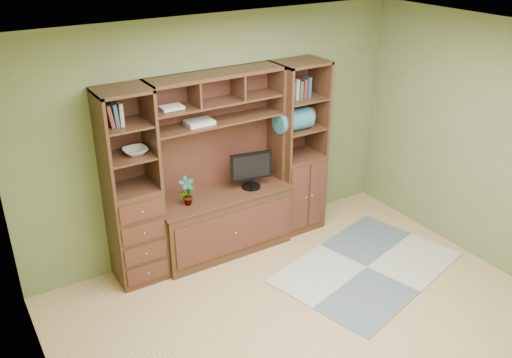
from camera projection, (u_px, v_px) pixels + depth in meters
room at (335, 211)px, 4.39m from camera, size 4.60×4.10×2.64m
center_hutch at (223, 169)px, 5.79m from camera, size 1.54×0.53×2.05m
left_tower at (132, 189)px, 5.34m from camera, size 0.50×0.45×2.05m
right_tower at (298, 148)px, 6.31m from camera, size 0.55×0.45×2.05m
rug at (367, 267)px, 5.91m from camera, size 2.18×1.73×0.01m
monitor at (251, 164)px, 5.92m from camera, size 0.51×0.30×0.58m
orchid at (187, 191)px, 5.61m from camera, size 0.17×0.11×0.32m
magazines at (199, 122)px, 5.53m from camera, size 0.28×0.21×0.04m
bowl at (135, 151)px, 5.21m from camera, size 0.23×0.23×0.06m
blanket_teal at (293, 120)px, 6.04m from camera, size 0.42×0.24×0.24m
blanket_red at (300, 117)px, 6.25m from camera, size 0.32×0.18×0.18m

